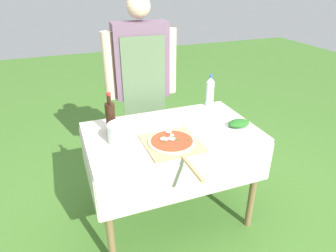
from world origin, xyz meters
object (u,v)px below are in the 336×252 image
(person_cook, at_px, (141,79))
(pizza_on_peel, at_px, (173,143))
(water_bottle, at_px, (210,91))
(oil_bottle, at_px, (111,117))
(prep_table, at_px, (171,144))
(herb_container, at_px, (239,124))
(mixing_tub, at_px, (122,133))

(person_cook, distance_m, pizza_on_peel, 0.85)
(water_bottle, bearing_deg, person_cook, 143.98)
(pizza_on_peel, bearing_deg, oil_bottle, 135.71)
(person_cook, height_order, water_bottle, person_cook)
(prep_table, relative_size, herb_container, 6.03)
(oil_bottle, distance_m, water_bottle, 0.86)
(water_bottle, height_order, mixing_tub, water_bottle)
(person_cook, height_order, oil_bottle, person_cook)
(water_bottle, xyz_separation_m, mixing_tub, (-0.81, -0.33, -0.06))
(person_cook, xyz_separation_m, mixing_tub, (-0.33, -0.67, -0.12))
(pizza_on_peel, xyz_separation_m, water_bottle, (0.52, 0.49, 0.11))
(pizza_on_peel, distance_m, water_bottle, 0.72)
(person_cook, relative_size, oil_bottle, 5.70)
(prep_table, bearing_deg, herb_container, -14.02)
(herb_container, bearing_deg, person_cook, 122.49)
(person_cook, xyz_separation_m, herb_container, (0.49, -0.76, -0.15))
(person_cook, height_order, mixing_tub, person_cook)
(water_bottle, bearing_deg, pizza_on_peel, -136.74)
(person_cook, xyz_separation_m, water_bottle, (0.47, -0.34, -0.05))
(prep_table, height_order, oil_bottle, oil_bottle)
(pizza_on_peel, height_order, herb_container, herb_container)
(oil_bottle, bearing_deg, herb_container, -15.57)
(pizza_on_peel, height_order, mixing_tub, mixing_tub)
(oil_bottle, bearing_deg, water_bottle, 12.05)
(pizza_on_peel, xyz_separation_m, herb_container, (0.53, 0.07, 0.01))
(pizza_on_peel, height_order, oil_bottle, oil_bottle)
(oil_bottle, height_order, herb_container, oil_bottle)
(pizza_on_peel, distance_m, mixing_tub, 0.33)
(person_cook, bearing_deg, oil_bottle, 58.38)
(oil_bottle, xyz_separation_m, herb_container, (0.86, -0.24, -0.09))
(oil_bottle, bearing_deg, mixing_tub, -75.47)
(oil_bottle, height_order, mixing_tub, oil_bottle)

